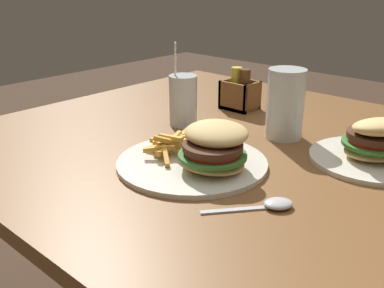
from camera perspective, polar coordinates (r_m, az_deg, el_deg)
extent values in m
cube|color=brown|center=(0.98, 10.77, -2.13)|extent=(1.40, 1.06, 0.03)
cylinder|color=brown|center=(1.81, 0.80, -3.24)|extent=(0.07, 0.07, 0.70)
cylinder|color=silver|center=(0.90, 0.00, -2.39)|extent=(0.30, 0.30, 0.01)
ellipsoid|color=#DBB770|center=(0.85, 2.61, -2.44)|extent=(0.15, 0.13, 0.03)
cylinder|color=#38752D|center=(0.85, 2.62, -1.44)|extent=(0.16, 0.16, 0.01)
cylinder|color=red|center=(0.85, 2.63, -0.97)|extent=(0.13, 0.13, 0.01)
cylinder|color=#4C2D1E|center=(0.84, 2.64, -0.34)|extent=(0.14, 0.14, 0.01)
ellipsoid|color=#DBB770|center=(0.85, 3.10, 1.41)|extent=(0.15, 0.14, 0.05)
cube|color=gold|center=(0.94, 0.75, -0.69)|extent=(0.07, 0.03, 0.03)
cube|color=gold|center=(0.91, -4.18, -0.59)|extent=(0.05, 0.06, 0.01)
cube|color=gold|center=(0.94, -2.40, 0.38)|extent=(0.05, 0.08, 0.02)
cube|color=gold|center=(0.96, -1.19, 0.33)|extent=(0.02, 0.06, 0.02)
cube|color=gold|center=(0.95, -2.28, 0.81)|extent=(0.05, 0.06, 0.02)
cube|color=gold|center=(0.94, -2.63, 0.35)|extent=(0.01, 0.08, 0.01)
cube|color=gold|center=(0.94, -2.78, 0.19)|extent=(0.07, 0.05, 0.03)
cube|color=gold|center=(0.91, -2.25, 0.20)|extent=(0.07, 0.07, 0.03)
cube|color=gold|center=(0.95, -3.29, -0.07)|extent=(0.06, 0.01, 0.01)
cube|color=gold|center=(0.93, -2.76, 0.50)|extent=(0.06, 0.06, 0.02)
cube|color=gold|center=(0.91, -3.24, -0.78)|extent=(0.02, 0.07, 0.02)
cube|color=gold|center=(0.89, -3.45, -1.16)|extent=(0.07, 0.05, 0.03)
cube|color=gold|center=(0.93, -3.65, -0.45)|extent=(0.07, 0.05, 0.02)
cube|color=gold|center=(0.95, -1.87, 0.66)|extent=(0.01, 0.08, 0.04)
cube|color=gold|center=(0.95, 0.50, -0.35)|extent=(0.05, 0.06, 0.03)
cube|color=gold|center=(0.93, -2.92, 0.10)|extent=(0.03, 0.09, 0.03)
cube|color=gold|center=(0.92, -2.65, -0.01)|extent=(0.06, 0.06, 0.03)
cube|color=gold|center=(0.93, -2.74, 0.80)|extent=(0.09, 0.03, 0.03)
cube|color=gold|center=(0.95, -3.15, 0.73)|extent=(0.04, 0.07, 0.01)
cylinder|color=silver|center=(1.05, 11.77, 5.01)|extent=(0.09, 0.09, 0.16)
cylinder|color=#C67F23|center=(1.05, 11.71, 4.26)|extent=(0.08, 0.08, 0.13)
cylinder|color=silver|center=(1.12, -1.14, 5.56)|extent=(0.07, 0.07, 0.13)
cylinder|color=#EFA819|center=(1.13, -1.13, 4.75)|extent=(0.06, 0.06, 0.09)
cylinder|color=white|center=(1.11, -2.14, 7.57)|extent=(0.02, 0.02, 0.21)
ellipsoid|color=silver|center=(0.76, 10.90, -7.44)|extent=(0.06, 0.06, 0.01)
cube|color=silver|center=(0.74, 5.33, -8.35)|extent=(0.08, 0.09, 0.00)
cylinder|color=silver|center=(0.99, 21.86, -1.80)|extent=(0.25, 0.25, 0.01)
ellipsoid|color=#DBB770|center=(0.98, 22.00, -0.83)|extent=(0.15, 0.16, 0.03)
cylinder|color=#38752D|center=(0.97, 22.13, 0.07)|extent=(0.17, 0.17, 0.01)
cylinder|color=red|center=(0.97, 22.19, 0.49)|extent=(0.14, 0.14, 0.01)
cylinder|color=#4C2D1E|center=(0.97, 22.27, 1.04)|extent=(0.15, 0.15, 0.01)
ellipsoid|color=#DBB770|center=(0.95, 23.05, 2.04)|extent=(0.15, 0.16, 0.05)
cube|color=brown|center=(1.28, 6.03, 4.70)|extent=(0.09, 0.08, 0.01)
cube|color=brown|center=(1.30, 4.55, 6.55)|extent=(0.01, 0.08, 0.08)
cube|color=brown|center=(1.25, 7.67, 5.85)|extent=(0.01, 0.08, 0.08)
cube|color=brown|center=(1.24, 5.15, 5.92)|extent=(0.09, 0.01, 0.08)
cube|color=brown|center=(1.30, 6.98, 6.48)|extent=(0.09, 0.01, 0.08)
cylinder|color=gold|center=(1.28, 5.64, 7.36)|extent=(0.03, 0.03, 0.10)
cylinder|color=#512D14|center=(1.25, 6.67, 7.06)|extent=(0.03, 0.03, 0.10)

